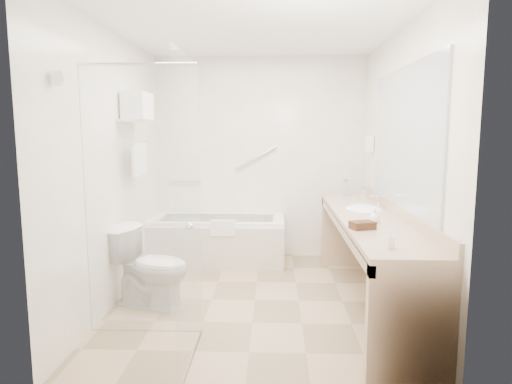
{
  "coord_description": "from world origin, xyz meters",
  "views": [
    {
      "loc": [
        0.17,
        -4.16,
        1.63
      ],
      "look_at": [
        0.0,
        0.3,
        1.0
      ],
      "focal_mm": 32.0,
      "sensor_mm": 36.0,
      "label": 1
    }
  ],
  "objects_px": {
    "bathtub": "(218,240)",
    "water_bottle_left": "(363,198)",
    "vanity_counter": "(368,239)",
    "toilet": "(151,267)",
    "amenity_basket": "(362,225)"
  },
  "relations": [
    {
      "from": "bathtub",
      "to": "water_bottle_left",
      "type": "xyz_separation_m",
      "value": [
        1.55,
        -0.97,
        0.67
      ]
    },
    {
      "from": "bathtub",
      "to": "water_bottle_left",
      "type": "relative_size",
      "value": 7.44
    },
    {
      "from": "bathtub",
      "to": "vanity_counter",
      "type": "xyz_separation_m",
      "value": [
        1.52,
        -1.39,
        0.36
      ]
    },
    {
      "from": "bathtub",
      "to": "toilet",
      "type": "relative_size",
      "value": 2.16
    },
    {
      "from": "vanity_counter",
      "to": "amenity_basket",
      "type": "distance_m",
      "value": 0.59
    },
    {
      "from": "bathtub",
      "to": "amenity_basket",
      "type": "relative_size",
      "value": 8.84
    },
    {
      "from": "vanity_counter",
      "to": "bathtub",
      "type": "bearing_deg",
      "value": 137.65
    },
    {
      "from": "vanity_counter",
      "to": "water_bottle_left",
      "type": "relative_size",
      "value": 12.55
    },
    {
      "from": "bathtub",
      "to": "toilet",
      "type": "distance_m",
      "value": 1.47
    },
    {
      "from": "bathtub",
      "to": "amenity_basket",
      "type": "xyz_separation_m",
      "value": [
        1.36,
        -1.91,
        0.6
      ]
    },
    {
      "from": "vanity_counter",
      "to": "amenity_basket",
      "type": "relative_size",
      "value": 14.92
    },
    {
      "from": "vanity_counter",
      "to": "amenity_basket",
      "type": "height_order",
      "value": "vanity_counter"
    },
    {
      "from": "bathtub",
      "to": "toilet",
      "type": "xyz_separation_m",
      "value": [
        -0.45,
        -1.39,
        0.09
      ]
    },
    {
      "from": "vanity_counter",
      "to": "amenity_basket",
      "type": "xyz_separation_m",
      "value": [
        -0.16,
        -0.52,
        0.24
      ]
    },
    {
      "from": "vanity_counter",
      "to": "toilet",
      "type": "bearing_deg",
      "value": -179.9
    }
  ]
}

